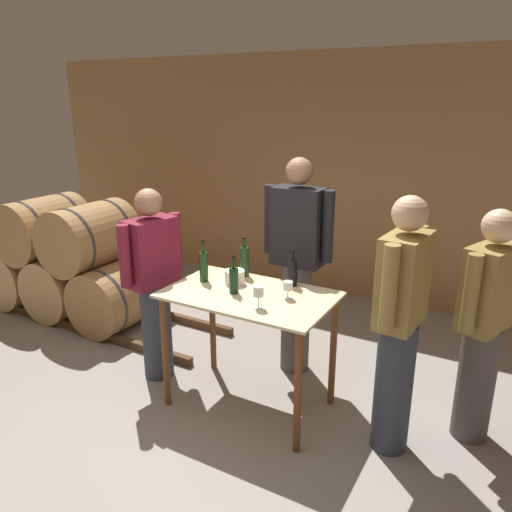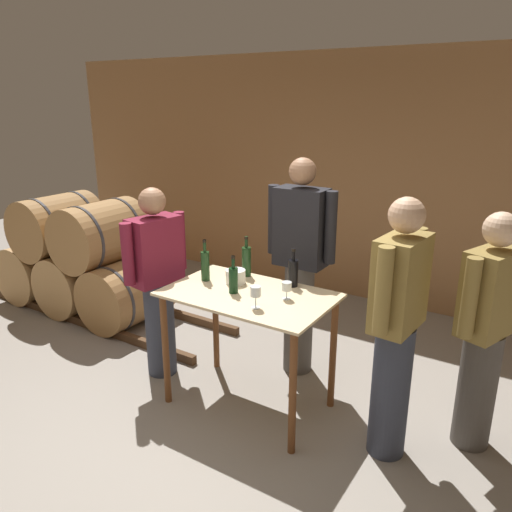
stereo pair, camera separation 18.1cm
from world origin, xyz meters
The scene contains 15 objects.
ground_plane centered at (0.00, 0.00, 0.00)m, with size 14.00×14.00×0.00m, color gray.
back_wall centered at (0.00, 2.99, 1.35)m, with size 8.40×0.05×2.70m.
barrel_rack centered at (-2.27, 1.05, 0.54)m, with size 3.60×0.82×1.23m.
tasting_table centered at (0.23, 0.50, 0.74)m, with size 1.19×0.73×0.90m.
wine_bottle_far_left centered at (-0.18, 0.55, 1.02)m, with size 0.06×0.06×0.32m.
wine_bottle_left centered at (0.02, 0.80, 1.02)m, with size 0.07×0.07×0.31m.
wine_bottle_center centered at (0.14, 0.46, 1.00)m, with size 0.07×0.07×0.27m.
wine_bottle_right centered at (0.43, 0.79, 1.01)m, with size 0.07×0.07×0.29m.
wine_glass_near_left centered at (0.41, 0.31, 1.01)m, with size 0.07×0.07×0.15m.
wine_glass_near_center centered at (0.51, 0.56, 0.99)m, with size 0.07×0.07×0.12m.
ice_bucket centered at (0.04, 0.62, 0.95)m, with size 0.15×0.15×0.10m.
person_host centered at (0.30, 1.15, 0.95)m, with size 0.59×0.24×1.79m.
person_visitor_with_scarf centered at (1.73, 0.93, 0.84)m, with size 0.34×0.56×1.59m.
person_visitor_bearded centered at (1.28, 0.54, 0.89)m, with size 0.25×0.59×1.69m.
person_visitor_near_door centered at (-0.64, 0.49, 0.83)m, with size 0.29×0.58×1.57m.
Camera 2 is at (2.03, -2.23, 2.22)m, focal length 35.00 mm.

